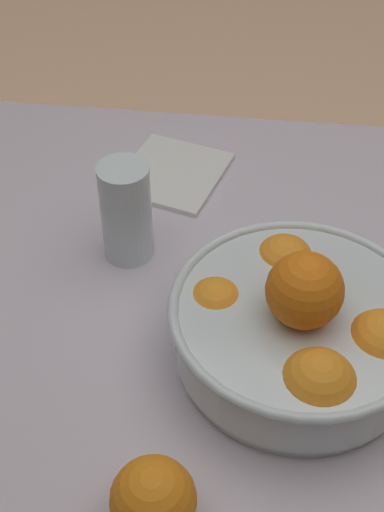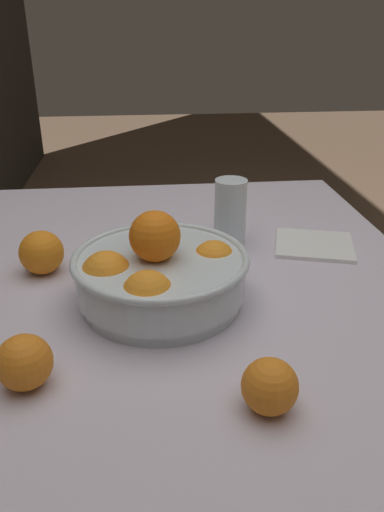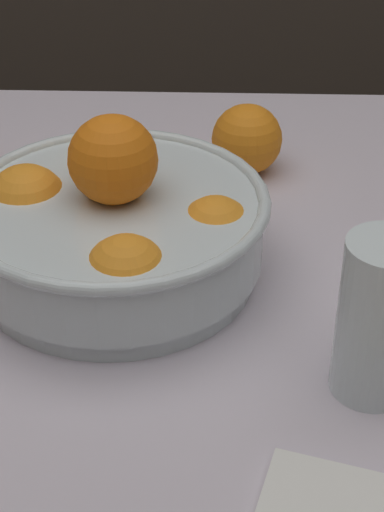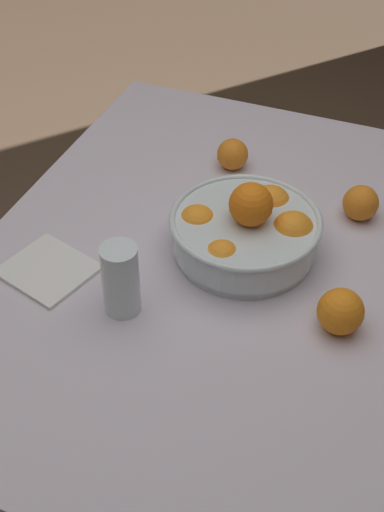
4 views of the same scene
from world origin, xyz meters
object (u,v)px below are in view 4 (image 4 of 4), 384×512
object	(u,v)px
fruit_bowl	(246,231)
orange_loose_near_bowl	(233,154)
juice_glass	(121,283)
orange_loose_aside	(361,203)
orange_loose_front	(341,311)

from	to	relation	value
fruit_bowl	orange_loose_near_bowl	xyz separation A→B (m)	(-0.26, -0.12, -0.02)
juice_glass	orange_loose_aside	bearing A→B (deg)	140.97
juice_glass	orange_loose_aside	xyz separation A→B (m)	(-0.41, 0.33, -0.02)
juice_glass	orange_loose_aside	distance (m)	0.53
juice_glass	orange_loose_near_bowl	world-z (taller)	juice_glass
juice_glass	orange_loose_front	xyz separation A→B (m)	(-0.09, 0.36, -0.02)
orange_loose_near_bowl	orange_loose_front	xyz separation A→B (m)	(0.39, 0.33, 0.01)
juice_glass	orange_loose_near_bowl	bearing A→B (deg)	175.94
juice_glass	orange_loose_near_bowl	size ratio (longest dim) A/B	1.98
fruit_bowl	juice_glass	size ratio (longest dim) A/B	2.09
orange_loose_near_bowl	juice_glass	bearing A→B (deg)	-4.06
fruit_bowl	juice_glass	world-z (taller)	fruit_bowl
juice_glass	orange_loose_near_bowl	xyz separation A→B (m)	(-0.48, 0.03, -0.03)
orange_loose_near_bowl	orange_loose_aside	size ratio (longest dim) A/B	0.95
juice_glass	orange_loose_front	size ratio (longest dim) A/B	1.70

